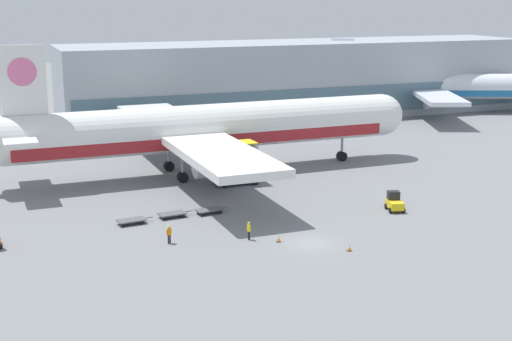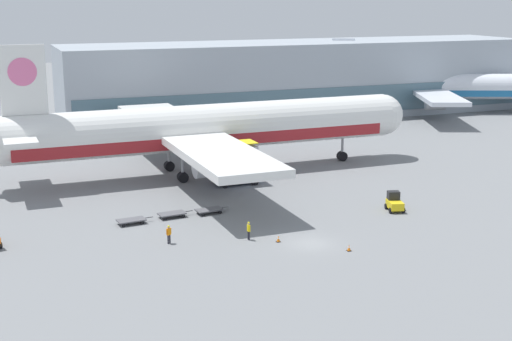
% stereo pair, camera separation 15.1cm
% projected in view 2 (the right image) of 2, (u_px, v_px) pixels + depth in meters
% --- Properties ---
extents(ground_plane, '(400.00, 400.00, 0.00)m').
position_uv_depth(ground_plane, '(310.00, 243.00, 66.05)').
color(ground_plane, slate).
extents(terminal_building, '(90.00, 18.20, 14.00)m').
position_uv_depth(terminal_building, '(301.00, 79.00, 135.67)').
color(terminal_building, '#9EA8B2').
rests_on(terminal_building, ground_plane).
extents(airplane_main, '(58.06, 48.09, 17.00)m').
position_uv_depth(airplane_main, '(200.00, 129.00, 90.47)').
color(airplane_main, white).
rests_on(airplane_main, ground_plane).
extents(airplane_distant, '(46.71, 40.30, 14.42)m').
position_uv_depth(airplane_distant, '(433.00, 87.00, 139.17)').
color(airplane_distant, silver).
rests_on(airplane_distant, ground_plane).
extents(scissor_lift_loader, '(5.24, 3.42, 5.16)m').
position_uv_depth(scissor_lift_loader, '(235.00, 168.00, 86.63)').
color(scissor_lift_loader, '#284C99').
rests_on(scissor_lift_loader, ground_plane).
extents(baggage_tug_mid, '(2.16, 2.72, 2.00)m').
position_uv_depth(baggage_tug_mid, '(394.00, 203.00, 76.02)').
color(baggage_tug_mid, yellow).
rests_on(baggage_tug_mid, ground_plane).
extents(baggage_dolly_lead, '(3.76, 1.79, 0.48)m').
position_uv_depth(baggage_dolly_lead, '(131.00, 220.00, 71.61)').
color(baggage_dolly_lead, '#56565B').
rests_on(baggage_dolly_lead, ground_plane).
extents(baggage_dolly_second, '(3.76, 1.79, 0.48)m').
position_uv_depth(baggage_dolly_second, '(172.00, 214.00, 73.74)').
color(baggage_dolly_second, '#56565B').
rests_on(baggage_dolly_second, ground_plane).
extents(baggage_dolly_third, '(3.76, 1.79, 0.48)m').
position_uv_depth(baggage_dolly_third, '(209.00, 210.00, 75.09)').
color(baggage_dolly_third, '#56565B').
rests_on(baggage_dolly_third, ground_plane).
extents(ground_crew_near, '(0.53, 0.35, 1.77)m').
position_uv_depth(ground_crew_near, '(169.00, 233.00, 65.76)').
color(ground_crew_near, black).
rests_on(ground_crew_near, ground_plane).
extents(ground_crew_far, '(0.23, 0.57, 1.78)m').
position_uv_depth(ground_crew_far, '(249.00, 229.00, 66.77)').
color(ground_crew_far, black).
rests_on(ground_crew_far, ground_plane).
extents(traffic_cone_near, '(0.40, 0.40, 0.60)m').
position_uv_depth(traffic_cone_near, '(349.00, 248.00, 64.04)').
color(traffic_cone_near, black).
rests_on(traffic_cone_near, ground_plane).
extents(traffic_cone_far, '(0.40, 0.40, 0.62)m').
position_uv_depth(traffic_cone_far, '(278.00, 239.00, 66.41)').
color(traffic_cone_far, black).
rests_on(traffic_cone_far, ground_plane).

